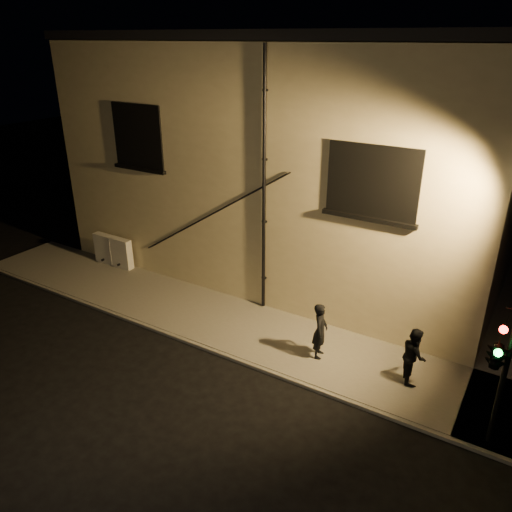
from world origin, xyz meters
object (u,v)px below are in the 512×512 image
Objects in this scene: pedestrian_a at (320,331)px; traffic_signal at (498,354)px; utility_cabinet at (113,251)px; pedestrian_b at (414,355)px.

traffic_signal is at bearing -116.74° from pedestrian_a.
pedestrian_b is at bearing -5.24° from utility_cabinet.
traffic_signal reaches higher than utility_cabinet.
utility_cabinet is at bearing 170.00° from traffic_signal.
traffic_signal reaches higher than pedestrian_b.
utility_cabinet is 9.83m from pedestrian_a.
pedestrian_a is at bearing -8.26° from utility_cabinet.
pedestrian_a reaches higher than pedestrian_b.
pedestrian_a is at bearing 72.23° from pedestrian_b.
utility_cabinet is 1.17× the size of pedestrian_b.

